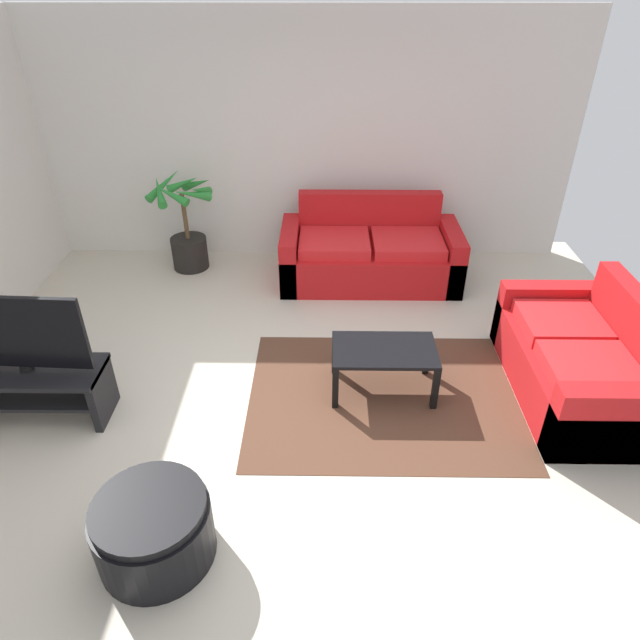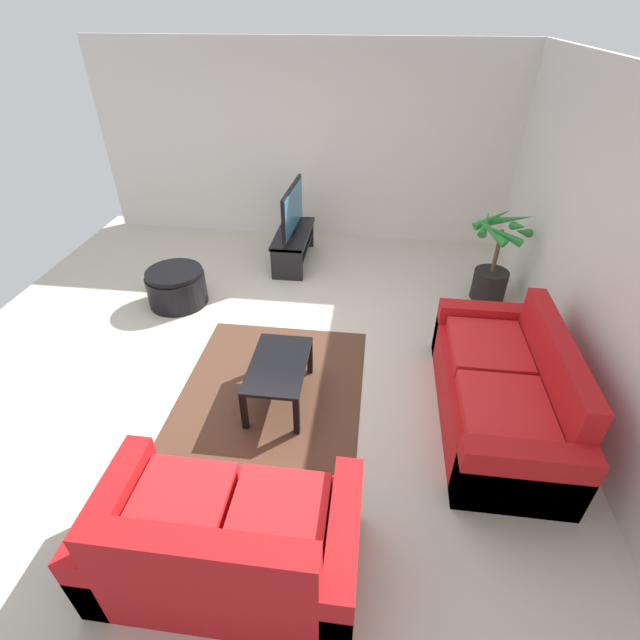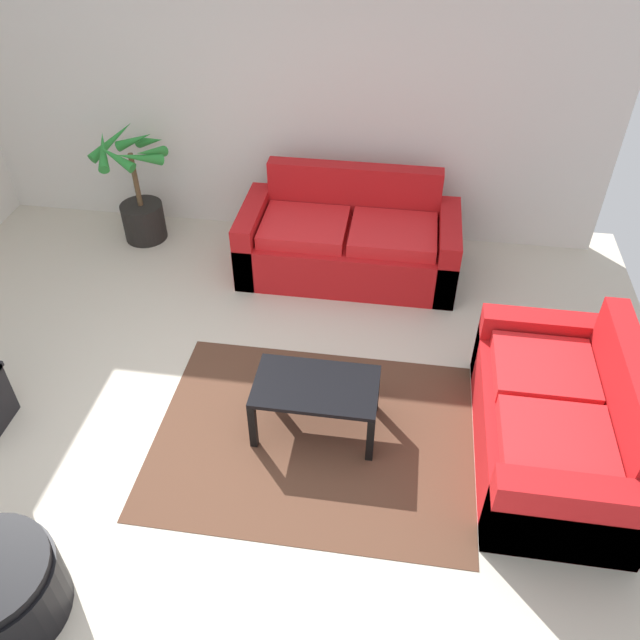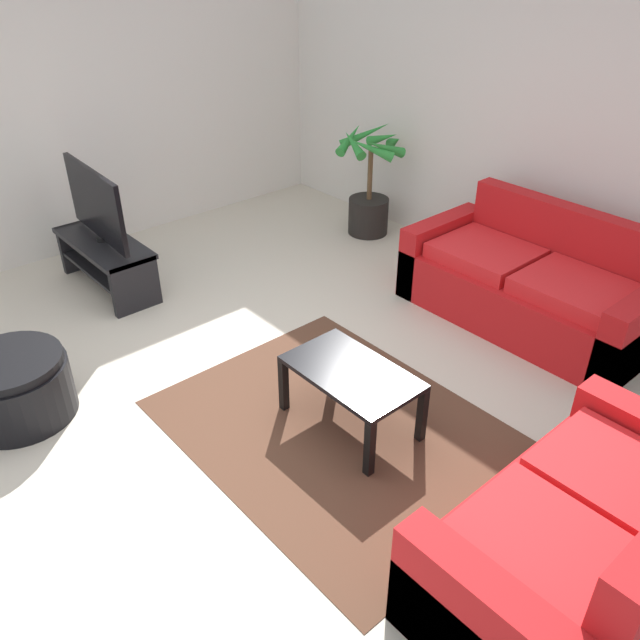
# 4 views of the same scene
# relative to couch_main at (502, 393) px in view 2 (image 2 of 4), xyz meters

# --- Properties ---
(ground_plane) EXTENTS (6.60, 6.60, 0.00)m
(ground_plane) POSITION_rel_couch_main_xyz_m (-0.70, -2.28, -0.30)
(ground_plane) COLOR beige
(wall_back) EXTENTS (6.00, 0.06, 2.70)m
(wall_back) POSITION_rel_couch_main_xyz_m (-0.70, 0.72, 1.05)
(wall_back) COLOR silver
(wall_back) RESTS_ON ground
(wall_left) EXTENTS (0.06, 6.00, 2.70)m
(wall_left) POSITION_rel_couch_main_xyz_m (-3.70, -2.28, 1.05)
(wall_left) COLOR silver
(wall_left) RESTS_ON ground
(couch_main) EXTENTS (1.94, 0.90, 0.90)m
(couch_main) POSITION_rel_couch_main_xyz_m (0.00, 0.00, 0.00)
(couch_main) COLOR red
(couch_main) RESTS_ON ground
(couch_loveseat) EXTENTS (0.90, 1.62, 0.90)m
(couch_loveseat) POSITION_rel_couch_main_xyz_m (1.58, -1.95, -0.00)
(couch_loveseat) COLOR red
(couch_loveseat) RESTS_ON ground
(tv_stand) EXTENTS (1.10, 0.45, 0.45)m
(tv_stand) POSITION_rel_couch_main_xyz_m (-2.73, -2.28, -0.01)
(tv_stand) COLOR black
(tv_stand) RESTS_ON ground
(tv) EXTENTS (1.06, 0.10, 0.63)m
(tv) POSITION_rel_couch_main_xyz_m (-2.73, -2.28, 0.48)
(tv) COLOR black
(tv) RESTS_ON tv_stand
(coffee_table) EXTENTS (0.84, 0.50, 0.42)m
(coffee_table) POSITION_rel_couch_main_xyz_m (-0.01, -1.94, 0.05)
(coffee_table) COLOR black
(coffee_table) RESTS_ON ground
(area_rug) EXTENTS (2.20, 1.70, 0.01)m
(area_rug) POSITION_rel_couch_main_xyz_m (-0.01, -2.04, -0.30)
(area_rug) COLOR #513323
(area_rug) RESTS_ON ground
(potted_palm) EXTENTS (0.76, 0.74, 1.09)m
(potted_palm) POSITION_rel_couch_main_xyz_m (-2.07, 0.27, 0.14)
(potted_palm) COLOR black
(potted_palm) RESTS_ON ground
(ottoman) EXTENTS (0.70, 0.70, 0.44)m
(ottoman) POSITION_rel_couch_main_xyz_m (-1.49, -3.50, -0.08)
(ottoman) COLOR black
(ottoman) RESTS_ON ground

